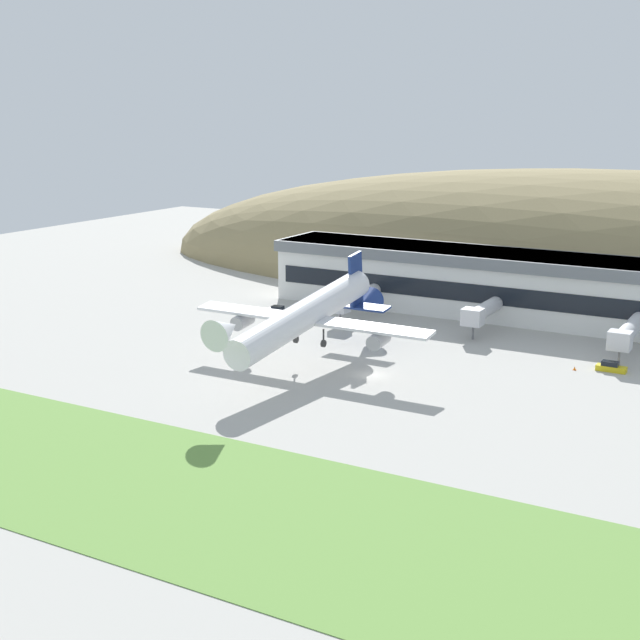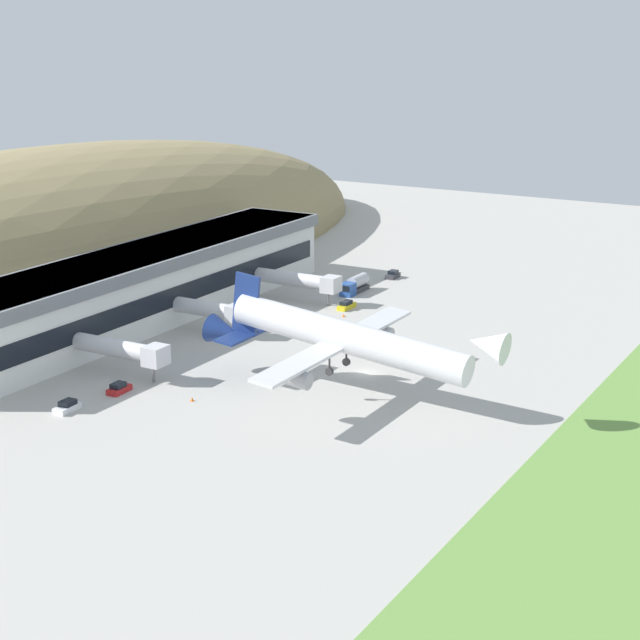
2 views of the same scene
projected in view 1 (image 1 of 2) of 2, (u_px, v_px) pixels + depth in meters
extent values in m
plane|color=#ADAAA3|center=(372.00, 375.00, 130.56)|extent=(328.80, 328.80, 0.00)
cube|color=#669342|center=(174.00, 490.00, 91.64)|extent=(295.92, 29.35, 0.08)
ellipsoid|color=#8E7F56|center=(617.00, 286.00, 195.19)|extent=(234.55, 73.86, 50.28)
cube|color=white|center=(508.00, 285.00, 165.34)|extent=(91.82, 14.73, 12.02)
cube|color=slate|center=(510.00, 259.00, 164.18)|extent=(93.02, 15.93, 2.16)
cube|color=black|center=(495.00, 296.00, 159.21)|extent=(88.15, 0.16, 3.37)
cylinder|color=silver|center=(358.00, 297.00, 164.92)|extent=(2.60, 14.56, 2.60)
cube|color=silver|center=(339.00, 304.00, 158.77)|extent=(3.38, 2.86, 2.86)
cylinder|color=slate|center=(340.00, 315.00, 159.66)|extent=(0.36, 0.36, 4.00)
cylinder|color=silver|center=(485.00, 310.00, 154.37)|extent=(2.60, 12.10, 2.60)
cube|color=silver|center=(473.00, 317.00, 149.25)|extent=(3.38, 2.86, 2.86)
cylinder|color=slate|center=(473.00, 328.00, 150.15)|extent=(0.36, 0.36, 4.00)
cylinder|color=silver|center=(630.00, 329.00, 141.01)|extent=(2.60, 15.69, 2.60)
cube|color=silver|center=(620.00, 340.00, 134.38)|extent=(3.38, 2.86, 2.86)
cylinder|color=slate|center=(619.00, 352.00, 135.27)|extent=(0.36, 0.36, 4.00)
cylinder|color=silver|center=(304.00, 316.00, 131.17)|extent=(4.37, 35.18, 8.08)
cone|color=silver|center=(225.00, 330.00, 113.99)|extent=(4.28, 5.24, 4.77)
cone|color=navy|center=(365.00, 304.00, 148.74)|extent=(4.28, 6.11, 4.87)
cube|color=navy|center=(356.00, 280.00, 144.69)|extent=(0.50, 4.84, 9.09)
cube|color=navy|center=(356.00, 306.00, 145.90)|extent=(11.36, 3.08, 0.69)
cube|color=silver|center=(310.00, 319.00, 132.87)|extent=(39.12, 3.63, 0.83)
cylinder|color=#9E9EA3|center=(243.00, 321.00, 138.39)|extent=(2.30, 3.83, 2.67)
cylinder|color=#9E9EA3|center=(379.00, 340.00, 127.13)|extent=(2.30, 3.83, 2.67)
cylinder|color=#2D2D2D|center=(296.00, 332.00, 134.56)|extent=(0.28, 0.28, 2.20)
cylinder|color=#2D2D2D|center=(296.00, 339.00, 134.82)|extent=(0.45, 1.10, 1.10)
cylinder|color=#2D2D2D|center=(324.00, 336.00, 132.25)|extent=(0.28, 0.28, 2.20)
cylinder|color=#2D2D2D|center=(324.00, 344.00, 132.51)|extent=(0.45, 1.10, 1.10)
cylinder|color=#2D2D2D|center=(258.00, 345.00, 121.29)|extent=(0.22, 0.22, 1.98)
cylinder|color=#2D2D2D|center=(258.00, 352.00, 121.53)|extent=(0.30, 0.82, 0.82)
cube|color=silver|center=(277.00, 311.00, 169.44)|extent=(3.98, 2.05, 0.80)
cube|color=black|center=(278.00, 308.00, 169.18)|extent=(2.22, 1.68, 0.66)
cube|color=gold|center=(611.00, 369.00, 132.49)|extent=(4.40, 1.70, 0.83)
cube|color=black|center=(610.00, 364.00, 132.42)|extent=(2.42, 1.43, 0.68)
cube|color=#B21E1E|center=(315.00, 318.00, 164.03)|extent=(3.84, 1.93, 0.81)
cube|color=black|center=(314.00, 314.00, 163.94)|extent=(2.14, 1.59, 0.66)
cube|color=orange|center=(574.00, 370.00, 133.19)|extent=(0.52, 0.52, 0.03)
cone|color=orange|center=(575.00, 368.00, 133.12)|extent=(0.40, 0.40, 0.55)
cube|color=orange|center=(295.00, 334.00, 153.90)|extent=(0.52, 0.52, 0.03)
cone|color=orange|center=(295.00, 333.00, 153.83)|extent=(0.40, 0.40, 0.55)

